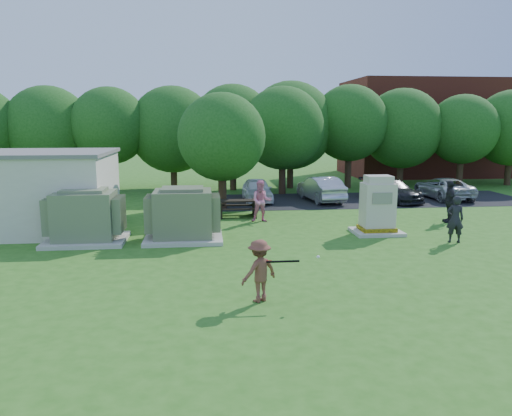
{
  "coord_description": "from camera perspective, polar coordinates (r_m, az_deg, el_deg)",
  "views": [
    {
      "loc": [
        -1.98,
        -14.74,
        4.58
      ],
      "look_at": [
        0.0,
        4.0,
        1.3
      ],
      "focal_mm": 35.0,
      "sensor_mm": 36.0,
      "label": 1
    }
  ],
  "objects": [
    {
      "name": "transformer_right",
      "position": [
        19.59,
        -8.33,
        -0.85
      ],
      "size": [
        3.0,
        2.4,
        2.07
      ],
      "color": "beige",
      "rests_on": "ground"
    },
    {
      "name": "picnic_table",
      "position": [
        24.28,
        -2.11,
        0.21
      ],
      "size": [
        1.89,
        1.42,
        0.81
      ],
      "color": "black",
      "rests_on": "ground"
    },
    {
      "name": "person_by_generator",
      "position": [
        20.45,
        21.8,
        -1.2
      ],
      "size": [
        0.73,
        0.55,
        1.81
      ],
      "primitive_type": "imported",
      "rotation": [
        0.0,
        0.0,
        2.95
      ],
      "color": "black",
      "rests_on": "ground"
    },
    {
      "name": "car_silver_a",
      "position": [
        29.19,
        7.42,
        2.19
      ],
      "size": [
        2.11,
        4.51,
        1.43
      ],
      "primitive_type": "imported",
      "rotation": [
        0.0,
        0.0,
        3.28
      ],
      "color": "#B3B2B7",
      "rests_on": "ground"
    },
    {
      "name": "batting_equipment",
      "position": [
        12.77,
        3.41,
        -6.04
      ],
      "size": [
        1.44,
        0.18,
        0.19
      ],
      "color": "black",
      "rests_on": "ground"
    },
    {
      "name": "tree_row",
      "position": [
        33.45,
        0.37,
        9.15
      ],
      "size": [
        41.3,
        13.3,
        7.3
      ],
      "color": "#47301E",
      "rests_on": "ground"
    },
    {
      "name": "car_silver_b",
      "position": [
        31.96,
        20.6,
        2.15
      ],
      "size": [
        2.22,
        4.6,
        1.26
      ],
      "primitive_type": "imported",
      "rotation": [
        0.0,
        0.0,
        3.17
      ],
      "color": "silver",
      "rests_on": "ground"
    },
    {
      "name": "parking_strip",
      "position": [
        29.99,
        11.47,
        0.9
      ],
      "size": [
        20.0,
        6.0,
        0.01
      ],
      "primitive_type": "cube",
      "color": "#232326",
      "rests_on": "ground"
    },
    {
      "name": "batter",
      "position": [
        12.85,
        0.38,
        -7.18
      ],
      "size": [
        1.21,
        1.06,
        1.63
      ],
      "primitive_type": "imported",
      "rotation": [
        0.0,
        0.0,
        3.69
      ],
      "color": "brown",
      "rests_on": "ground"
    },
    {
      "name": "brick_building",
      "position": [
        46.28,
        19.78,
        8.59
      ],
      "size": [
        15.0,
        8.0,
        8.0
      ],
      "primitive_type": "cube",
      "color": "maroon",
      "rests_on": "ground"
    },
    {
      "name": "car_white",
      "position": [
        28.92,
        0.13,
        2.09
      ],
      "size": [
        1.6,
        3.9,
        1.32
      ],
      "primitive_type": "imported",
      "rotation": [
        0.0,
        0.0,
        0.01
      ],
      "color": "white",
      "rests_on": "ground"
    },
    {
      "name": "person_at_picnic",
      "position": [
        22.89,
        0.63,
        0.78
      ],
      "size": [
        0.99,
        0.8,
        1.92
      ],
      "primitive_type": "imported",
      "rotation": [
        0.0,
        0.0,
        -0.08
      ],
      "color": "pink",
      "rests_on": "ground"
    },
    {
      "name": "person_walking_right",
      "position": [
        24.46,
        21.22,
        0.7
      ],
      "size": [
        0.66,
        1.19,
        1.93
      ],
      "primitive_type": "imported",
      "rotation": [
        0.0,
        0.0,
        4.54
      ],
      "color": "#222227",
      "rests_on": "ground"
    },
    {
      "name": "transformer_left",
      "position": [
        20.09,
        -18.93,
        -1.02
      ],
      "size": [
        3.0,
        2.4,
        2.07
      ],
      "color": "beige",
      "rests_on": "ground"
    },
    {
      "name": "car_dark",
      "position": [
        29.96,
        15.18,
        1.97
      ],
      "size": [
        3.05,
        4.72,
        1.27
      ],
      "primitive_type": "imported",
      "rotation": [
        0.0,
        0.0,
        0.32
      ],
      "color": "black",
      "rests_on": "ground"
    },
    {
      "name": "generator_cabinet",
      "position": [
        21.08,
        13.71,
        -0.04
      ],
      "size": [
        1.97,
        1.62,
        2.41
      ],
      "color": "beige",
      "rests_on": "ground"
    },
    {
      "name": "ground",
      "position": [
        15.56,
        1.56,
        -7.25
      ],
      "size": [
        120.0,
        120.0,
        0.0
      ],
      "primitive_type": "plane",
      "color": "#2D6619",
      "rests_on": "ground"
    }
  ]
}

